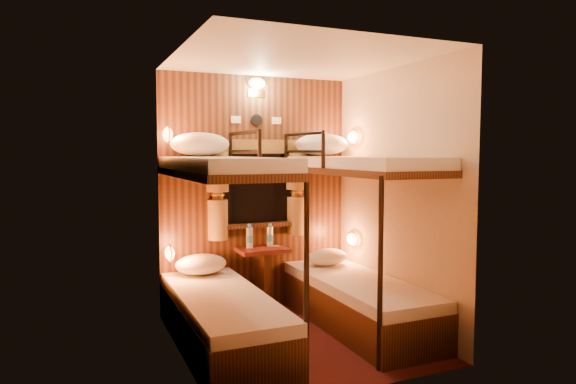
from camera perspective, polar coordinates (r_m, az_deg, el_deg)
name	(u,v)px	position (r m, az deg, el deg)	size (l,w,h in m)	color
floor	(297,339)	(4.65, 0.98, -15.98)	(2.10, 2.10, 0.00)	black
ceiling	(297,59)	(4.43, 1.03, 14.58)	(2.10, 2.10, 0.00)	silver
wall_back	(256,193)	(5.35, -3.60, -0.09)	(2.40, 2.40, 0.00)	#C6B293
wall_front	(361,216)	(3.45, 8.16, -2.60)	(2.40, 2.40, 0.00)	#C6B293
wall_left	(180,207)	(4.07, -11.95, -1.59)	(2.40, 2.40, 0.00)	#C6B293
wall_right	(395,198)	(4.87, 11.80, -0.62)	(2.40, 2.40, 0.00)	#C6B293
back_panel	(256,193)	(5.33, -3.55, -0.10)	(2.00, 0.03, 2.40)	#321A0D
bunk_left	(222,281)	(4.33, -7.35, -9.80)	(0.72, 1.90, 1.82)	#321A0D
bunk_right	(358,267)	(4.84, 7.75, -8.30)	(0.72, 1.90, 1.82)	#321A0D
window	(257,195)	(5.31, -3.44, -0.33)	(1.00, 0.12, 0.79)	black
curtains	(258,187)	(5.27, -3.32, 0.54)	(1.10, 0.22, 1.00)	olive
back_fixtures	(257,91)	(5.32, -3.47, 11.17)	(0.54, 0.09, 0.48)	black
reading_lamps	(268,191)	(5.02, -2.27, 0.08)	(2.00, 0.20, 1.25)	orange
table	(263,271)	(5.28, -2.83, -8.77)	(0.50, 0.34, 0.66)	#501B12
bottle_left	(250,238)	(5.22, -4.29, -5.10)	(0.07, 0.07, 0.25)	#99BFE5
bottle_right	(270,236)	(5.31, -2.03, -4.96)	(0.07, 0.07, 0.24)	#99BFE5
sachet_a	(276,246)	(5.33, -1.39, -6.02)	(0.08, 0.06, 0.01)	silver
sachet_b	(264,247)	(5.31, -2.67, -6.08)	(0.06, 0.05, 0.00)	silver
pillow_lower_left	(201,264)	(5.01, -9.65, -7.92)	(0.49, 0.35, 0.19)	silver
pillow_lower_right	(327,257)	(5.36, 4.39, -7.21)	(0.43, 0.31, 0.17)	silver
pillow_upper_left	(200,144)	(4.88, -9.77, 5.27)	(0.56, 0.40, 0.22)	silver
pillow_upper_right	(322,145)	(5.38, 3.77, 5.29)	(0.58, 0.41, 0.23)	silver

